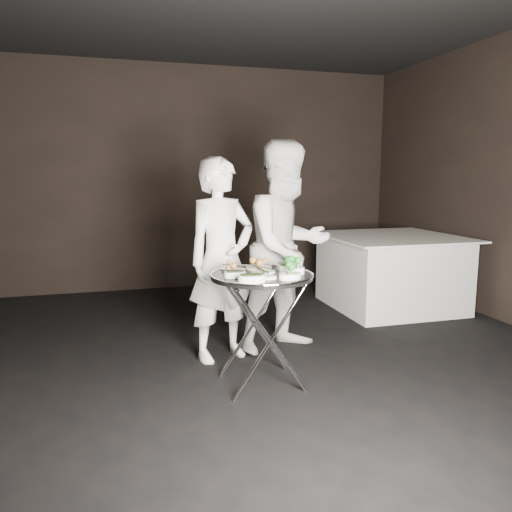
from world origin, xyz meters
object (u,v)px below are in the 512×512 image
object	(u,v)px
tray_stand	(262,324)
dining_table	(390,271)
waiter_left	(221,260)
waiter_right	(288,247)
serving_tray	(262,276)

from	to	relation	value
tray_stand	dining_table	bearing A→B (deg)	38.83
waiter_left	dining_table	world-z (taller)	waiter_left
tray_stand	dining_table	xyz separation A→B (m)	(2.10, 1.69, -0.03)
waiter_left	dining_table	xyz separation A→B (m)	(2.26, 1.06, -0.42)
waiter_right	tray_stand	bearing A→B (deg)	-141.19
tray_stand	waiter_left	size ratio (longest dim) A/B	0.48
tray_stand	waiter_right	distance (m)	0.94
tray_stand	serving_tray	size ratio (longest dim) A/B	1.09
dining_table	waiter_right	bearing A→B (deg)	-148.76
waiter_left	tray_stand	bearing A→B (deg)	-96.11
dining_table	waiter_left	bearing A→B (deg)	-154.86
waiter_left	waiter_right	world-z (taller)	waiter_right
waiter_left	waiter_right	size ratio (longest dim) A/B	0.92
serving_tray	dining_table	world-z (taller)	dining_table
waiter_right	waiter_left	bearing A→B (deg)	167.42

